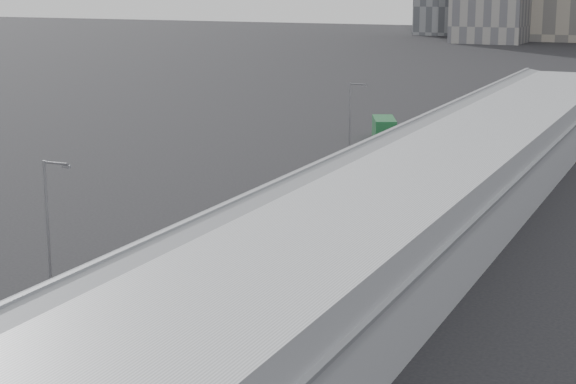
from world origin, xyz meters
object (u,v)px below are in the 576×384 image
Objects in this scene: street_lamp_far at (351,115)px; suv at (449,111)px; bus_4 at (303,205)px; bus_5 at (347,179)px; bus_2 at (117,306)px; bus_3 at (215,255)px; bus_7 at (440,136)px; street_lamp_near at (50,221)px; shipping_container at (384,128)px; bus_6 at (396,156)px.

street_lamp_far is 37.78m from suv.
suv is at bearing 87.80° from street_lamp_far.
bus_5 is at bearing 93.22° from bus_4.
bus_3 reaches higher than bus_2.
bus_7 is 27.90m from suv.
street_lamp_far is (-7.27, 57.69, 3.26)m from bus_2.
bus_5 reaches higher than bus_4.
bus_2 is at bearing -74.30° from suv.
bus_7 is 1.37× the size of street_lamp_near.
bus_2 is at bearing -25.43° from street_lamp_near.
bus_5 is at bearing 80.03° from street_lamp_near.
street_lamp_near reaches higher than street_lamp_far.
bus_2 reaches higher than shipping_container.
bus_6 is 1.88× the size of shipping_container.
street_lamp_far reaches higher than bus_5.
shipping_container is (-0.78, 14.10, -3.62)m from street_lamp_far.
bus_4 is 67.39m from suv.
suv is at bearing 95.88° from bus_4.
bus_4 is 1.00× the size of bus_7.
bus_3 is 1.10× the size of bus_6.
street_lamp_near reaches higher than bus_4.
bus_6 reaches higher than suv.
street_lamp_near is 54.32m from street_lamp_far.
bus_3 is at bearing 86.48° from bus_2.
street_lamp_near is (-7.34, -7.97, 3.51)m from bus_3.
street_lamp_far is at bearing -80.01° from suv.
bus_4 is (-0.41, 28.03, -0.18)m from bus_2.
bus_2 is at bearing -106.86° from shipping_container.
bus_4 is at bearing 74.79° from street_lamp_near.
shipping_container is at bearing 93.16° from street_lamp_far.
street_lamp_far reaches higher than shipping_container.
bus_2 is 1.08× the size of bus_6.
bus_2 is 52.55m from bus_6.
street_lamp_far is (-7.50, 46.35, 3.25)m from bus_3.
street_lamp_far is (-7.61, -10.31, 3.44)m from bus_7.
bus_6 is at bearing 84.18° from bus_5.
shipping_container reaches higher than suv.
bus_3 reaches higher than suv.
bus_7 is (0.58, 15.46, -0.06)m from bus_6.
bus_4 is (-0.64, 16.69, -0.19)m from bus_3.
bus_3 is at bearing -89.49° from bus_6.
bus_3 is 1.07× the size of bus_5.
bus_2 is 1.12× the size of bus_4.
suv is (-5.03, 55.89, -0.89)m from bus_5.
bus_6 is at bearing -36.25° from street_lamp_far.
bus_2 is 1.05× the size of bus_5.
bus_3 is 61.01m from shipping_container.
bus_6 is at bearing 90.90° from bus_4.
bus_2 is 1.62× the size of street_lamp_far.
street_lamp_far reaches higher than bus_6.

